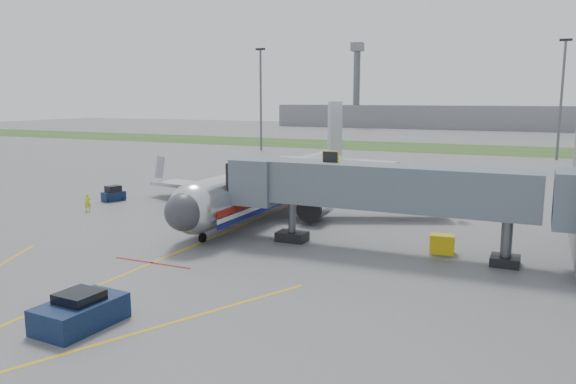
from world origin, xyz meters
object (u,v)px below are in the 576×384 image
at_px(belt_loader, 188,203).
at_px(airliner, 279,183).
at_px(baggage_tug, 113,194).
at_px(ramp_worker, 88,203).
at_px(pushback_tug, 80,312).

bearing_deg(belt_loader, airliner, 18.07).
bearing_deg(baggage_tug, airliner, 8.82).
xyz_separation_m(airliner, baggage_tug, (-17.79, -2.76, -1.94)).
distance_m(airliner, ramp_worker, 18.19).
relative_size(baggage_tug, ramp_worker, 1.53).
relative_size(pushback_tug, baggage_tug, 1.65).
relative_size(airliner, ramp_worker, 21.44).
bearing_deg(airliner, pushback_tug, -83.22).
relative_size(baggage_tug, belt_loader, 0.57).
distance_m(pushback_tug, baggage_tug, 33.72).
height_order(pushback_tug, ramp_worker, pushback_tug).
relative_size(pushback_tug, ramp_worker, 2.53).
bearing_deg(baggage_tug, pushback_tug, -50.97).
bearing_deg(ramp_worker, airliner, -15.76).
distance_m(airliner, belt_loader, 9.21).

